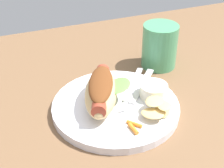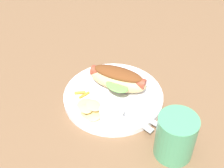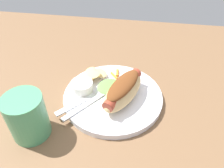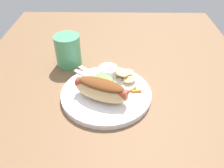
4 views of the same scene
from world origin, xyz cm
name	(u,v)px [view 4 (image 4 of 4)]	position (x,y,z in cm)	size (l,w,h in cm)	color
ground_plane	(112,92)	(0.00, 0.00, -0.90)	(120.00, 90.00, 1.80)	brown
plate	(106,94)	(3.06, -1.71, 0.80)	(25.02, 25.02, 1.60)	white
hot_dog	(101,89)	(5.60, -2.81, 4.66)	(12.91, 16.17, 5.71)	#DBB77A
sauce_ramekin	(108,71)	(-4.96, -1.36, 2.96)	(5.59, 5.59, 2.71)	white
fork	(94,80)	(-2.15, -5.58, 1.80)	(10.99, 13.75, 0.40)	silver
knife	(95,75)	(-4.35, -5.48, 1.78)	(13.63, 1.40, 0.36)	silver
chips_pile	(125,75)	(-3.41, 3.77, 2.84)	(8.52, 7.47, 2.54)	#E2BF74
carrot_garnish	(135,90)	(2.73, 6.18, 1.96)	(2.53, 3.92, 0.77)	orange
drinking_cup	(68,51)	(-13.07, -14.56, 5.18)	(8.19, 8.19, 10.36)	#4C9E6B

